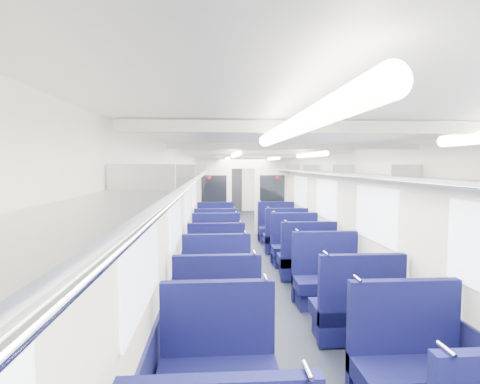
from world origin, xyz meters
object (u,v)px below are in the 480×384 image
object	(u,v)px
seat_7	(410,369)
seat_10	(217,287)
seat_13	(307,261)
seat_15	(295,249)
seat_19	(277,230)
seat_17	(285,238)
bulkhead	(243,194)
seat_12	(216,263)
seat_16	(216,239)
seat_18	(216,230)
seat_8	(217,314)
end_door	(234,189)
seat_11	(327,282)
seat_6	(218,371)
seat_14	(216,249)
seat_9	(356,313)

from	to	relation	value
seat_7	seat_10	xyz separation A→B (m)	(-1.66, 2.31, 0.00)
seat_13	seat_15	size ratio (longest dim) A/B	1.00
seat_10	seat_19	distance (m)	4.97
seat_10	seat_17	distance (m)	3.82
bulkhead	seat_12	xyz separation A→B (m)	(-0.83, -4.55, -0.89)
seat_16	seat_17	world-z (taller)	same
seat_12	bulkhead	bearing A→B (deg)	79.67
seat_12	seat_17	size ratio (longest dim) A/B	1.00
seat_10	seat_18	bearing A→B (deg)	90.00
seat_8	seat_19	distance (m)	5.91
end_door	seat_13	bearing A→B (deg)	-85.35
seat_11	seat_18	distance (m)	4.88
seat_13	seat_19	world-z (taller)	same
seat_8	seat_17	size ratio (longest dim) A/B	1.00
seat_6	seat_17	size ratio (longest dim) A/B	1.00
seat_19	seat_16	bearing A→B (deg)	-143.49
seat_14	seat_18	bearing A→B (deg)	90.00
seat_16	seat_19	bearing A→B (deg)	36.51
end_door	seat_6	size ratio (longest dim) A/B	1.77
seat_12	seat_19	xyz separation A→B (m)	(1.66, 3.37, 0.00)
seat_7	seat_14	xyz separation A→B (m)	(-1.66, 4.70, 0.00)
bulkhead	seat_10	size ratio (longest dim) A/B	2.48
end_door	seat_12	bearing A→B (deg)	-94.63
seat_13	seat_14	bearing A→B (deg)	147.84
seat_8	seat_13	world-z (taller)	same
seat_10	seat_12	size ratio (longest dim) A/B	1.00
bulkhead	seat_16	world-z (taller)	bulkhead
seat_8	seat_18	xyz separation A→B (m)	(0.00, 5.68, 0.00)
seat_7	seat_17	bearing A→B (deg)	90.00
seat_10	seat_13	world-z (taller)	same
seat_6	seat_19	size ratio (longest dim) A/B	1.00
bulkhead	seat_15	distance (m)	3.74
bulkhead	seat_17	xyz separation A→B (m)	(0.83, -2.43, -0.89)
seat_11	seat_17	world-z (taller)	same
seat_17	seat_19	world-z (taller)	same
bulkhead	seat_17	size ratio (longest dim) A/B	2.48
seat_7	seat_9	bearing A→B (deg)	90.00
seat_9	seat_16	bearing A→B (deg)	110.12
seat_8	seat_10	size ratio (longest dim) A/B	1.00
seat_13	seat_18	bearing A→B (deg)	116.40
end_door	seat_11	distance (m)	11.50
seat_15	seat_17	distance (m)	1.11
seat_14	seat_17	distance (m)	1.96
seat_8	seat_9	world-z (taller)	same
seat_7	bulkhead	bearing A→B (deg)	95.80
seat_16	seat_6	bearing A→B (deg)	-90.00
seat_6	seat_12	distance (m)	3.54
bulkhead	seat_16	distance (m)	2.70
seat_12	seat_18	distance (m)	3.38
bulkhead	seat_8	bearing A→B (deg)	-96.90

